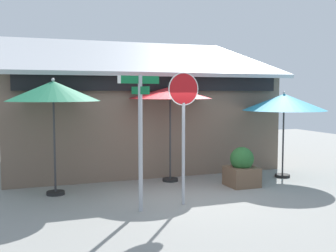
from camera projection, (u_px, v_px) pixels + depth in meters
name	position (u px, v px, depth m)	size (l,w,h in m)	color
ground_plane	(186.00, 197.00, 9.99)	(28.00, 28.00, 0.10)	gray
cafe_building	(134.00, 117.00, 14.03)	(8.89, 5.37, 4.51)	#705B4C
street_sign_post	(140.00, 128.00, 8.49)	(0.91, 0.85, 2.86)	#A8AAB2
stop_sign	(183.00, 114.00, 8.98)	(0.72, 0.07, 2.94)	#A8AAB2
patio_umbrella_forest_green_left	(53.00, 92.00, 9.81)	(2.24, 2.24, 2.85)	black
patio_umbrella_crimson_center	(170.00, 93.00, 11.33)	(2.32, 2.32, 2.73)	black
patio_umbrella_teal_right	(284.00, 103.00, 11.91)	(2.43, 2.43, 2.53)	black
sidewalk_planter	(242.00, 168.00, 10.90)	(0.77, 0.77, 1.05)	brown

